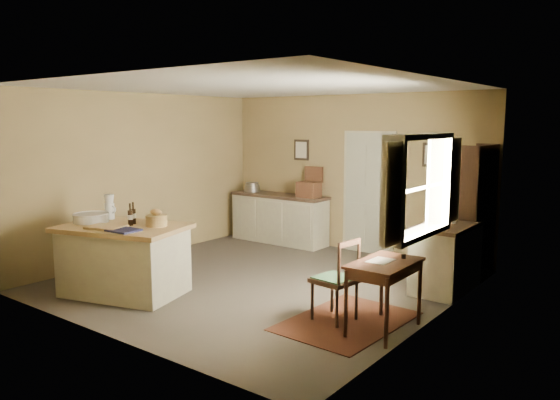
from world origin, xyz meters
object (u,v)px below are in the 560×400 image
(right_cabinet, at_px, (446,257))
(shelving_unit, at_px, (478,213))
(work_island, at_px, (124,258))
(desk_chair, at_px, (335,280))
(sideboard, at_px, (280,217))
(writing_desk, at_px, (385,271))

(right_cabinet, relative_size, shelving_unit, 0.59)
(work_island, distance_m, desk_chair, 2.82)
(desk_chair, relative_size, right_cabinet, 0.82)
(right_cabinet, bearing_deg, shelving_unit, 79.26)
(sideboard, distance_m, desk_chair, 4.11)
(shelving_unit, bearing_deg, right_cabinet, -100.74)
(shelving_unit, bearing_deg, writing_desk, -93.31)
(sideboard, height_order, shelving_unit, shelving_unit)
(work_island, height_order, right_cabinet, work_island)
(right_cabinet, bearing_deg, desk_chair, -107.54)
(sideboard, xyz_separation_m, desk_chair, (2.95, -2.86, -0.01))
(work_island, distance_m, writing_desk, 3.41)
(sideboard, bearing_deg, desk_chair, -44.03)
(right_cabinet, bearing_deg, work_island, -140.65)
(work_island, bearing_deg, sideboard, 77.87)
(sideboard, distance_m, right_cabinet, 3.68)
(sideboard, bearing_deg, shelving_unit, -3.12)
(work_island, xyz_separation_m, right_cabinet, (3.29, 2.69, -0.02))
(sideboard, xyz_separation_m, writing_desk, (3.54, -2.81, 0.19))
(writing_desk, xyz_separation_m, desk_chair, (-0.59, -0.05, -0.20))
(sideboard, height_order, desk_chair, sideboard)
(work_island, height_order, shelving_unit, shelving_unit)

